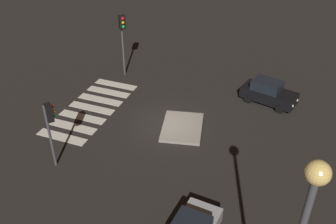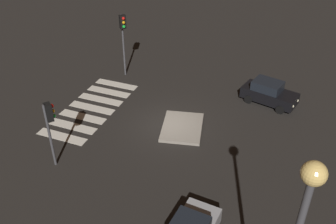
% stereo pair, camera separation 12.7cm
% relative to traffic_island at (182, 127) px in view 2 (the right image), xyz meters
% --- Properties ---
extents(ground_plane, '(80.00, 80.00, 0.00)m').
position_rel_traffic_island_xyz_m(ground_plane, '(0.02, -0.93, -0.09)').
color(ground_plane, black).
extents(traffic_island, '(3.67, 3.07, 0.18)m').
position_rel_traffic_island_xyz_m(traffic_island, '(0.00, 0.00, 0.00)').
color(traffic_island, gray).
rests_on(traffic_island, ground).
extents(car_black, '(2.38, 3.89, 1.60)m').
position_rel_traffic_island_xyz_m(car_black, '(-4.97, 4.40, 0.69)').
color(car_black, black).
rests_on(car_black, ground).
extents(traffic_light_south, '(0.54, 0.53, 4.78)m').
position_rel_traffic_island_xyz_m(traffic_light_south, '(-5.03, -6.43, 3.53)').
color(traffic_light_south, '#47474C').
rests_on(traffic_light_south, ground).
extents(traffic_light_east, '(0.53, 0.54, 3.81)m').
position_rel_traffic_island_xyz_m(traffic_light_east, '(5.56, -5.17, 2.80)').
color(traffic_light_east, '#47474C').
rests_on(traffic_light_east, ground).
extents(crosswalk_near, '(7.60, 3.20, 0.02)m').
position_rel_traffic_island_xyz_m(crosswalk_near, '(0.02, -6.42, -0.08)').
color(crosswalk_near, silver).
rests_on(crosswalk_near, ground).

